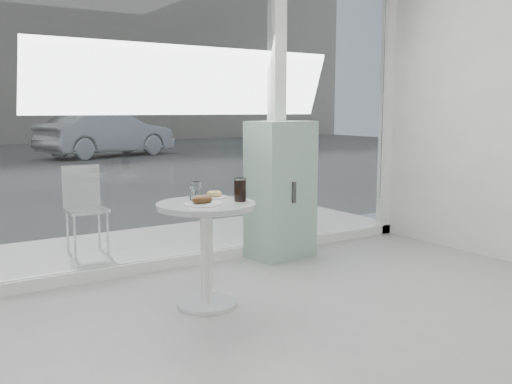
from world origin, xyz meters
TOP-DOWN VIEW (x-y plane):
  - storefront at (0.07, 3.00)m, footprint 5.00×0.14m
  - main_table at (-0.50, 1.90)m, footprint 0.72×0.72m
  - patio_deck at (0.00, 3.80)m, footprint 5.60×1.60m
  - mint_cabinet at (0.79, 2.77)m, footprint 0.66×0.49m
  - patio_chair at (-0.81, 3.82)m, footprint 0.39×0.39m
  - car_silver at (3.45, 15.62)m, footprint 4.50×2.63m
  - plate_fritter at (-0.57, 1.83)m, footprint 0.26×0.26m
  - plate_donut at (-0.34, 2.07)m, footprint 0.20×0.20m
  - water_tumbler_a at (-0.51, 2.07)m, footprint 0.07×0.07m
  - water_tumbler_b at (-0.47, 2.11)m, footprint 0.08×0.08m
  - cola_glass at (-0.25, 1.83)m, footprint 0.09×0.09m

SIDE VIEW (x-z plane):
  - patio_deck at x=0.00m, z-range 0.00..0.05m
  - patio_chair at x=-0.81m, z-range 0.11..0.95m
  - main_table at x=-0.50m, z-range 0.17..0.94m
  - mint_cabinet at x=0.79m, z-range 0.00..1.33m
  - car_silver at x=3.45m, z-range 0.00..1.40m
  - plate_donut at x=-0.34m, z-range 0.76..0.82m
  - plate_fritter at x=-0.57m, z-range 0.76..0.83m
  - water_tumbler_a at x=-0.51m, z-range 0.76..0.87m
  - water_tumbler_b at x=-0.47m, z-range 0.76..0.89m
  - cola_glass at x=-0.25m, z-range 0.77..0.94m
  - storefront at x=0.07m, z-range 0.21..3.21m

